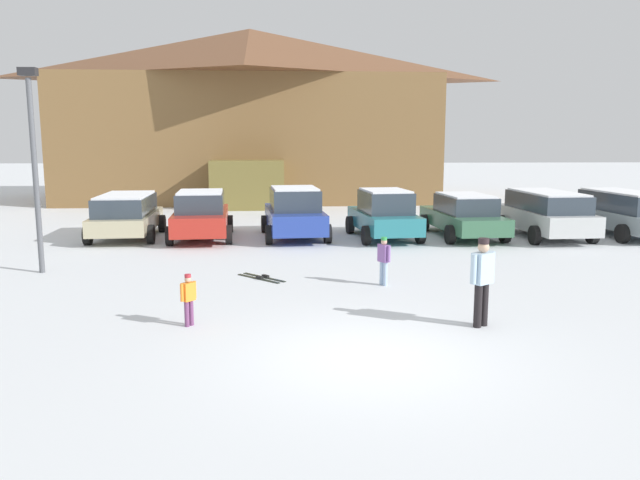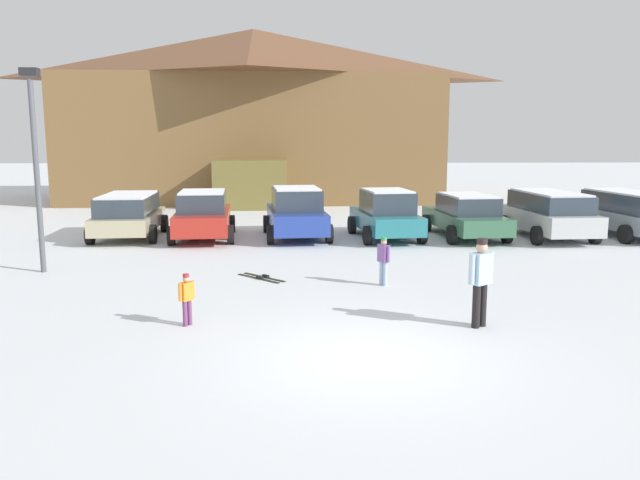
# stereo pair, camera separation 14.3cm
# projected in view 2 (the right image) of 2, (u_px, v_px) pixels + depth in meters

# --- Properties ---
(ground) EXTENTS (160.00, 160.00, 0.00)m
(ground) POSITION_uv_depth(u_px,v_px,m) (365.00, 357.00, 10.00)
(ground) COLOR silver
(ski_lodge) EXTENTS (21.05, 12.30, 9.58)m
(ski_lodge) POSITION_uv_depth(u_px,v_px,m) (254.00, 114.00, 35.93)
(ski_lodge) COLOR brown
(ski_lodge) RESTS_ON ground
(parked_beige_suv) EXTENTS (2.46, 4.42, 1.55)m
(parked_beige_suv) POSITION_uv_depth(u_px,v_px,m) (129.00, 214.00, 21.86)
(parked_beige_suv) COLOR tan
(parked_beige_suv) RESTS_ON ground
(parked_red_sedan) EXTENTS (2.43, 4.55, 1.69)m
(parked_red_sedan) POSITION_uv_depth(u_px,v_px,m) (203.00, 215.00, 21.70)
(parked_red_sedan) COLOR #AE281E
(parked_red_sedan) RESTS_ON ground
(parked_blue_hatchback) EXTENTS (2.51, 4.52, 1.79)m
(parked_blue_hatchback) POSITION_uv_depth(u_px,v_px,m) (296.00, 213.00, 21.88)
(parked_blue_hatchback) COLOR #253D96
(parked_blue_hatchback) RESTS_ON ground
(parked_teal_hatchback) EXTENTS (2.44, 4.29, 1.73)m
(parked_teal_hatchback) POSITION_uv_depth(u_px,v_px,m) (386.00, 214.00, 21.69)
(parked_teal_hatchback) COLOR #26747E
(parked_teal_hatchback) RESTS_ON ground
(parked_green_coupe) EXTENTS (2.42, 4.84, 1.54)m
(parked_green_coupe) POSITION_uv_depth(u_px,v_px,m) (466.00, 215.00, 21.98)
(parked_green_coupe) COLOR #376648
(parked_green_coupe) RESTS_ON ground
(parked_silver_wagon) EXTENTS (2.42, 4.68, 1.64)m
(parked_silver_wagon) POSITION_uv_depth(u_px,v_px,m) (548.00, 213.00, 21.82)
(parked_silver_wagon) COLOR #BABEBD
(parked_silver_wagon) RESTS_ON ground
(parked_grey_wagon) EXTENTS (2.46, 4.86, 1.62)m
(parked_grey_wagon) POSITION_uv_depth(u_px,v_px,m) (627.00, 212.00, 22.16)
(parked_grey_wagon) COLOR gray
(parked_grey_wagon) RESTS_ON ground
(skier_child_in_purple_jacket) EXTENTS (0.29, 0.38, 1.16)m
(skier_child_in_purple_jacket) POSITION_uv_depth(u_px,v_px,m) (384.00, 258.00, 14.78)
(skier_child_in_purple_jacket) COLOR #99B3D2
(skier_child_in_purple_jacket) RESTS_ON ground
(skier_child_in_orange_jacket) EXTENTS (0.26, 0.30, 0.99)m
(skier_child_in_orange_jacket) POSITION_uv_depth(u_px,v_px,m) (187.00, 297.00, 11.60)
(skier_child_in_orange_jacket) COLOR #6B3964
(skier_child_in_orange_jacket) RESTS_ON ground
(skier_adult_in_blue_parka) EXTENTS (0.53, 0.43, 1.67)m
(skier_adult_in_blue_parka) POSITION_uv_depth(u_px,v_px,m) (481.00, 277.00, 11.46)
(skier_adult_in_blue_parka) COLOR black
(skier_adult_in_blue_parka) RESTS_ON ground
(pair_of_skis) EXTENTS (1.26, 1.25, 0.08)m
(pair_of_skis) POSITION_uv_depth(u_px,v_px,m) (262.00, 278.00, 15.62)
(pair_of_skis) COLOR #242B23
(pair_of_skis) RESTS_ON ground
(lamp_post) EXTENTS (0.44, 0.24, 5.21)m
(lamp_post) POSITION_uv_depth(u_px,v_px,m) (36.00, 159.00, 15.90)
(lamp_post) COLOR #515459
(lamp_post) RESTS_ON ground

